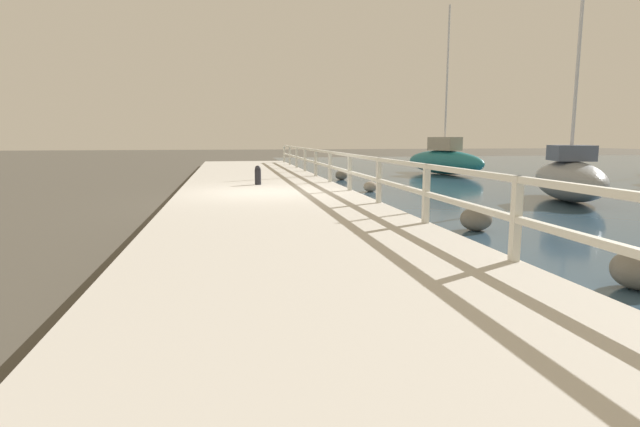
% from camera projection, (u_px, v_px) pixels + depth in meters
% --- Properties ---
extents(ground_plane, '(120.00, 120.00, 0.00)m').
position_uv_depth(ground_plane, '(267.00, 202.00, 13.39)').
color(ground_plane, '#4C473D').
extents(dock_walkway, '(4.75, 36.00, 0.28)m').
position_uv_depth(dock_walkway, '(267.00, 197.00, 13.37)').
color(dock_walkway, beige).
rests_on(dock_walkway, ground).
extents(railing, '(0.10, 32.50, 1.00)m').
position_uv_depth(railing, '(350.00, 166.00, 13.66)').
color(railing, silver).
rests_on(railing, dock_walkway).
extents(boulder_water_edge, '(0.45, 0.40, 0.34)m').
position_uv_depth(boulder_water_edge, '(370.00, 187.00, 15.94)').
color(boulder_water_edge, gray).
rests_on(boulder_water_edge, ground).
extents(boulder_near_dock, '(0.59, 0.53, 0.45)m').
position_uv_depth(boulder_near_dock, '(476.00, 219.00, 9.27)').
color(boulder_near_dock, '#666056').
rests_on(boulder_near_dock, ground).
extents(boulder_downstream, '(0.62, 0.56, 0.46)m').
position_uv_depth(boulder_downstream, '(639.00, 269.00, 5.68)').
color(boulder_downstream, '#666056').
rests_on(boulder_downstream, ground).
extents(boulder_mid_strip, '(0.51, 0.46, 0.39)m').
position_uv_depth(boulder_mid_strip, '(341.00, 175.00, 20.43)').
color(boulder_mid_strip, '#666056').
rests_on(boulder_mid_strip, ground).
extents(mooring_bollard, '(0.20, 0.20, 0.59)m').
position_uv_depth(mooring_bollard, '(258.00, 175.00, 15.38)').
color(mooring_bollard, black).
rests_on(mooring_bollard, dock_walkway).
extents(sailboat_teal, '(2.54, 5.11, 7.64)m').
position_uv_depth(sailboat_teal, '(444.00, 160.00, 23.46)').
color(sailboat_teal, '#1E707A').
rests_on(sailboat_teal, water_surface).
extents(sailboat_gray, '(2.46, 4.02, 5.59)m').
position_uv_depth(sailboat_gray, '(569.00, 178.00, 13.60)').
color(sailboat_gray, gray).
rests_on(sailboat_gray, water_surface).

